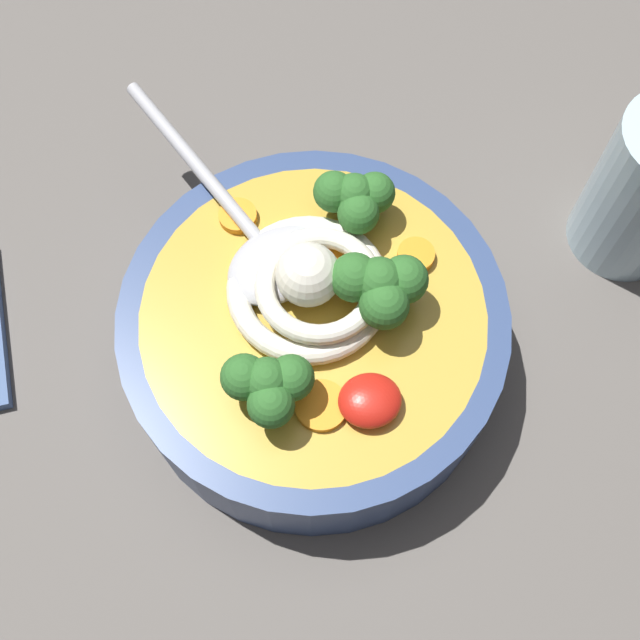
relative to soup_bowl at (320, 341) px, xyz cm
name	(u,v)px	position (x,y,z in cm)	size (l,w,h in cm)	color
table_slab	(314,368)	(-0.31, 0.35, -5.23)	(97.21, 97.21, 4.11)	#5B5651
soup_bowl	(320,341)	(0.00, 0.00, 0.00)	(21.39, 21.39, 6.14)	#334775
noodle_pile	(310,285)	(-0.22, 1.59, 4.19)	(9.75, 9.56, 3.92)	silver
soup_spoon	(264,246)	(-2.28, 4.60, 3.77)	(10.68, 16.92, 1.60)	#B7B7BC
chili_sauce_dollop	(370,400)	(1.59, -5.16, 3.70)	(3.26, 2.93, 1.47)	red
broccoli_floret_front	(380,286)	(3.18, 0.22, 5.49)	(5.09, 4.38, 4.03)	#7A9E60
broccoli_floret_rear	(355,198)	(3.04, 5.78, 5.19)	(4.47, 3.85, 3.54)	#7A9E60
broccoli_floret_right	(268,385)	(-3.33, -3.95, 5.26)	(4.63, 3.98, 3.66)	#7A9E60
carrot_slice_center	(321,406)	(-0.85, -4.81, 3.19)	(2.73, 2.73, 0.44)	orange
carrot_slice_extra_a	(347,259)	(2.11, 3.15, 3.34)	(2.99, 2.99, 0.75)	orange
carrot_slice_far	(238,216)	(-3.39, 7.08, 3.23)	(2.16, 2.16, 0.52)	orange
carrot_slice_beside_noodles	(416,255)	(5.90, 2.72, 3.27)	(2.07, 2.07, 0.60)	orange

